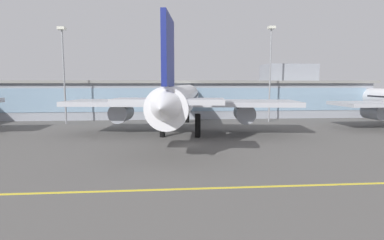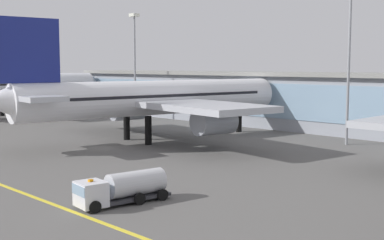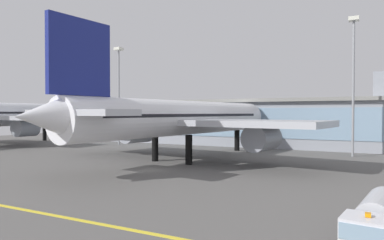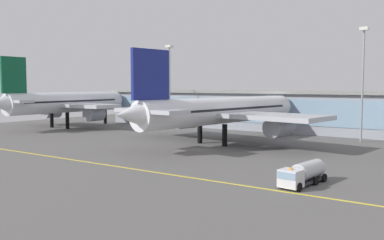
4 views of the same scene
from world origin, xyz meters
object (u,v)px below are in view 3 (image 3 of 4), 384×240
airliner_near_right (184,119)px  baggage_tug_near (376,221)px  apron_light_mast_centre (119,82)px  apron_light_mast_west (353,67)px

airliner_near_right → baggage_tug_near: (29.14, -28.81, -5.62)m
baggage_tug_near → apron_light_mast_centre: apron_light_mast_centre is taller
airliner_near_right → apron_light_mast_west: bearing=-45.3°
airliner_near_right → apron_light_mast_west: apron_light_mast_west is taller
airliner_near_right → baggage_tug_near: 41.37m
apron_light_mast_west → baggage_tug_near: bearing=-85.4°
baggage_tug_near → apron_light_mast_west: size_ratio=0.36×
airliner_near_right → apron_light_mast_centre: size_ratio=2.39×
apron_light_mast_centre → airliner_near_right: bearing=-32.7°
apron_light_mast_west → apron_light_mast_centre: 54.51m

